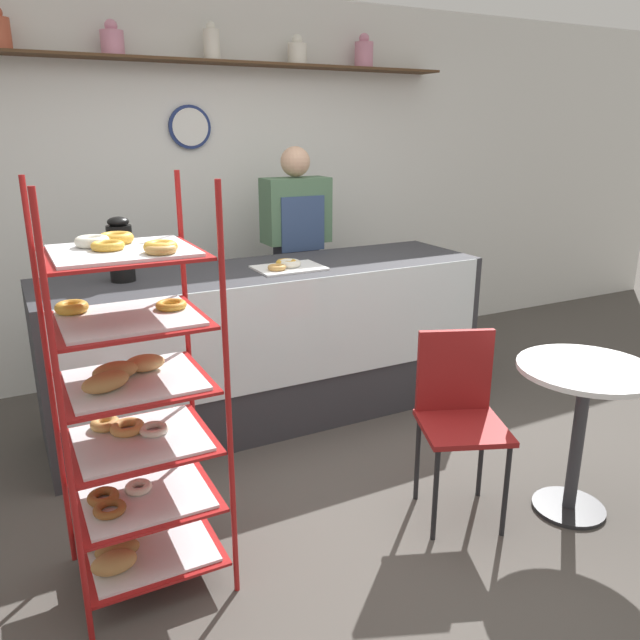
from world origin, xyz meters
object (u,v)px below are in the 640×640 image
Objects in this scene: person_worker at (296,257)px; coffee_carafe at (121,250)px; cafe_table at (582,405)px; cafe_chair at (458,405)px; donut_tray_counter at (287,266)px; pastry_rack at (132,417)px.

coffee_carafe is (-1.29, -0.47, 0.24)m from person_worker.
cafe_table is 0.57m from cafe_chair.
cafe_chair is (-0.49, 0.29, -0.01)m from cafe_table.
cafe_chair is 1.39m from donut_tray_counter.
donut_tray_counter is at bearing 43.17° from pastry_rack.
cafe_table is 0.85× the size of cafe_chair.
coffee_carafe is at bearing -159.80° from person_worker.
pastry_rack is 1.61m from donut_tray_counter.
pastry_rack reaches higher than cafe_chair.
person_worker is at bearing 109.96° from cafe_chair.
coffee_carafe reaches higher than donut_tray_counter.
person_worker is at bearing 48.43° from pastry_rack.
person_worker is 1.39m from coffee_carafe.
pastry_rack is 4.58× the size of coffee_carafe.
person_worker is at bearing 60.26° from donut_tray_counter.
coffee_carafe is at bearing 171.23° from donut_tray_counter.
coffee_carafe is 0.88× the size of donut_tray_counter.
pastry_rack is at bearing -165.61° from cafe_chair.
pastry_rack is 4.01× the size of donut_tray_counter.
coffee_carafe is at bearing 152.58° from cafe_chair.
donut_tray_counter is at bearing 124.57° from cafe_chair.
cafe_table is at bearing -8.54° from cafe_chair.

